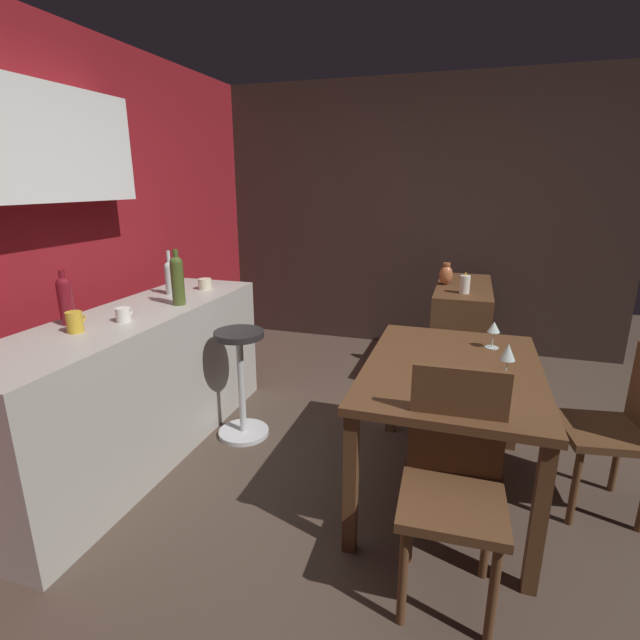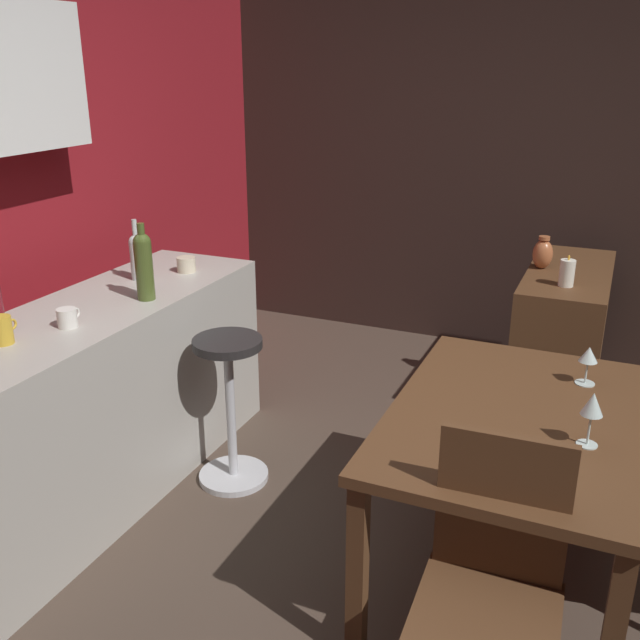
# 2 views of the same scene
# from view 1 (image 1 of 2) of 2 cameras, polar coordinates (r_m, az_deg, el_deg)

# --- Properties ---
(ground_plane) EXTENTS (9.00, 9.00, 0.00)m
(ground_plane) POSITION_cam_1_polar(r_m,az_deg,el_deg) (2.86, 6.05, -18.88)
(ground_plane) COLOR #47382D
(wall_kitchen_back) EXTENTS (5.20, 0.33, 2.60)m
(wall_kitchen_back) POSITION_cam_1_polar(r_m,az_deg,el_deg) (3.37, -31.12, 10.09)
(wall_kitchen_back) COLOR maroon
(wall_kitchen_back) RESTS_ON ground_plane
(wall_side_right) EXTENTS (0.10, 4.40, 2.60)m
(wall_side_right) POSITION_cam_1_polar(r_m,az_deg,el_deg) (4.92, 9.17, 12.10)
(wall_side_right) COLOR #33231E
(wall_side_right) RESTS_ON ground_plane
(dining_table) EXTENTS (1.26, 0.87, 0.74)m
(dining_table) POSITION_cam_1_polar(r_m,az_deg,el_deg) (2.55, 15.56, -7.22)
(dining_table) COLOR #56351E
(dining_table) RESTS_ON ground_plane
(kitchen_counter) EXTENTS (2.10, 0.60, 0.90)m
(kitchen_counter) POSITION_cam_1_polar(r_m,az_deg,el_deg) (3.12, -21.25, -7.31)
(kitchen_counter) COLOR #B2ADA3
(kitchen_counter) RESTS_ON ground_plane
(sideboard_cabinet) EXTENTS (1.10, 0.44, 0.82)m
(sideboard_cabinet) POSITION_cam_1_polar(r_m,az_deg,el_deg) (4.21, 16.56, -1.41)
(sideboard_cabinet) COLOR #56351E
(sideboard_cabinet) RESTS_ON ground_plane
(chair_near_window) EXTENTS (0.42, 0.42, 0.94)m
(chair_near_window) POSITION_cam_1_polar(r_m,az_deg,el_deg) (2.04, 15.79, -18.04)
(chair_near_window) COLOR #56351E
(chair_near_window) RESTS_ON ground_plane
(chair_by_doorway) EXTENTS (0.45, 0.45, 0.87)m
(chair_by_doorway) POSITION_cam_1_polar(r_m,az_deg,el_deg) (2.83, 32.47, -10.69)
(chair_by_doorway) COLOR #56351E
(chair_by_doorway) RESTS_ON ground_plane
(bar_stool) EXTENTS (0.34, 0.34, 0.73)m
(bar_stool) POSITION_cam_1_polar(r_m,az_deg,el_deg) (3.16, -9.49, -7.27)
(bar_stool) COLOR #262323
(bar_stool) RESTS_ON ground_plane
(wine_glass_left) EXTENTS (0.08, 0.08, 0.15)m
(wine_glass_left) POSITION_cam_1_polar(r_m,az_deg,el_deg) (2.82, 20.24, -0.97)
(wine_glass_left) COLOR silver
(wine_glass_left) RESTS_ON dining_table
(wine_glass_right) EXTENTS (0.07, 0.07, 0.19)m
(wine_glass_right) POSITION_cam_1_polar(r_m,az_deg,el_deg) (2.35, 21.73, -3.80)
(wine_glass_right) COLOR silver
(wine_glass_right) RESTS_ON dining_table
(fruit_bowl) EXTENTS (0.23, 0.23, 0.13)m
(fruit_bowl) POSITION_cam_1_polar(r_m,az_deg,el_deg) (2.08, 17.08, -8.15)
(fruit_bowl) COLOR beige
(fruit_bowl) RESTS_ON dining_table
(wine_bottle_ruby) EXTENTS (0.08, 0.08, 0.30)m
(wine_bottle_ruby) POSITION_cam_1_polar(r_m,az_deg,el_deg) (2.88, -28.38, 2.27)
(wine_bottle_ruby) COLOR maroon
(wine_bottle_ruby) RESTS_ON kitchen_counter
(wine_bottle_olive) EXTENTS (0.08, 0.08, 0.35)m
(wine_bottle_olive) POSITION_cam_1_polar(r_m,az_deg,el_deg) (3.08, -16.84, 4.83)
(wine_bottle_olive) COLOR #475623
(wine_bottle_olive) RESTS_ON kitchen_counter
(wine_bottle_clear) EXTENTS (0.07, 0.07, 0.30)m
(wine_bottle_clear) POSITION_cam_1_polar(r_m,az_deg,el_deg) (3.40, -17.65, 5.08)
(wine_bottle_clear) COLOR silver
(wine_bottle_clear) RESTS_ON kitchen_counter
(cup_white) EXTENTS (0.11, 0.08, 0.08)m
(cup_white) POSITION_cam_1_polar(r_m,az_deg,el_deg) (2.83, -22.64, 0.61)
(cup_white) COLOR white
(cup_white) RESTS_ON kitchen_counter
(cup_mustard) EXTENTS (0.11, 0.08, 0.11)m
(cup_mustard) POSITION_cam_1_polar(r_m,az_deg,el_deg) (2.72, -27.48, -0.21)
(cup_mustard) COLOR gold
(cup_mustard) RESTS_ON kitchen_counter
(cup_cream) EXTENTS (0.13, 0.09, 0.08)m
(cup_cream) POSITION_cam_1_polar(r_m,az_deg,el_deg) (3.51, -13.71, 4.26)
(cup_cream) COLOR beige
(cup_cream) RESTS_ON kitchen_counter
(pillar_candle_tall) EXTENTS (0.08, 0.08, 0.16)m
(pillar_candle_tall) POSITION_cam_1_polar(r_m,az_deg,el_deg) (3.79, 17.08, 4.13)
(pillar_candle_tall) COLOR white
(pillar_candle_tall) RESTS_ON sideboard_cabinet
(vase_copper) EXTENTS (0.11, 0.11, 0.18)m
(vase_copper) POSITION_cam_1_polar(r_m,az_deg,el_deg) (4.08, 14.95, 5.33)
(vase_copper) COLOR #B26038
(vase_copper) RESTS_ON sideboard_cabinet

